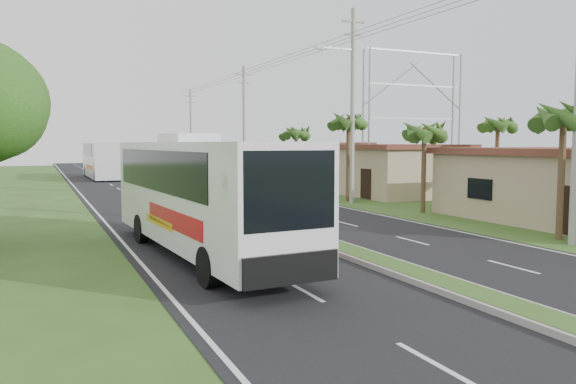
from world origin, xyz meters
name	(u,v)px	position (x,y,z in m)	size (l,w,h in m)	color
ground	(418,279)	(0.00, 0.00, 0.00)	(180.00, 180.00, 0.00)	#34501D
road_asphalt	(212,206)	(0.00, 20.00, 0.01)	(14.00, 160.00, 0.02)	black
median_strip	(212,204)	(0.00, 20.00, 0.10)	(1.20, 160.00, 0.18)	gray
lane_edge_left	(95,211)	(-6.70, 20.00, 0.00)	(0.12, 160.00, 0.01)	silver
lane_edge_right	(312,201)	(6.70, 20.00, 0.00)	(0.12, 160.00, 0.01)	silver
shop_mid	(389,169)	(14.00, 22.00, 1.86)	(7.60, 10.60, 3.67)	tan
shop_far	(305,162)	(14.00, 36.00, 1.93)	(8.60, 11.60, 3.82)	tan
palm_verge_a	(564,118)	(9.00, 3.00, 4.74)	(2.40, 2.40, 5.45)	#473321
palm_verge_b	(424,132)	(9.40, 12.00, 4.36)	(2.40, 2.40, 5.05)	#473321
palm_verge_c	(348,122)	(8.80, 19.00, 5.12)	(2.40, 2.40, 5.85)	#473321
palm_verge_d	(296,133)	(9.30, 28.00, 4.55)	(2.40, 2.40, 5.25)	#473321
palm_behind_shop	(498,125)	(17.50, 15.00, 4.93)	(2.40, 2.40, 5.65)	#473321
utility_pole_b	(352,103)	(8.47, 18.00, 6.26)	(3.20, 0.28, 12.00)	gray
utility_pole_c	(244,123)	(8.50, 38.00, 5.67)	(1.60, 0.28, 11.00)	gray
utility_pole_d	(191,130)	(8.50, 58.00, 5.42)	(1.60, 0.28, 10.50)	gray
billboard_lattice	(413,109)	(22.00, 30.00, 6.82)	(10.18, 1.18, 12.07)	gray
coach_bus_main	(200,189)	(-4.66, 5.60, 2.25)	(3.44, 12.79, 4.09)	silver
coach_bus_far	(102,158)	(-3.21, 50.01, 2.13)	(2.96, 12.95, 3.76)	silver
motorcyclist	(241,209)	(-1.34, 11.04, 0.81)	(1.99, 1.01, 2.30)	black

